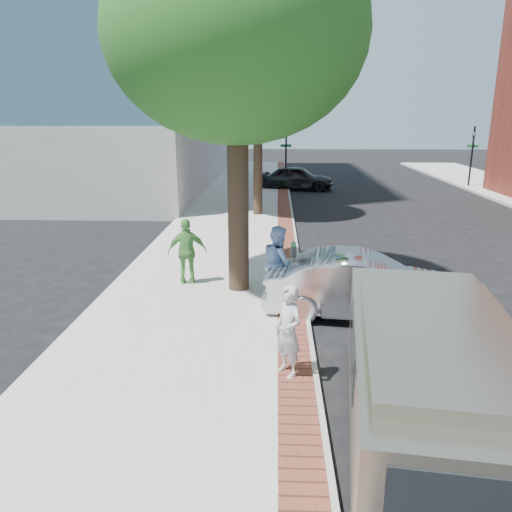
# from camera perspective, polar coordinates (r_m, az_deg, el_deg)

# --- Properties ---
(ground) EXTENTS (120.00, 120.00, 0.00)m
(ground) POSITION_cam_1_polar(r_m,az_deg,el_deg) (11.13, 0.42, -7.71)
(ground) COLOR black
(ground) RESTS_ON ground
(sidewalk) EXTENTS (5.00, 60.00, 0.15)m
(sidewalk) POSITION_cam_1_polar(r_m,az_deg,el_deg) (18.81, -3.30, 2.34)
(sidewalk) COLOR #9E9991
(sidewalk) RESTS_ON ground
(brick_strip) EXTENTS (0.60, 60.00, 0.01)m
(brick_strip) POSITION_cam_1_polar(r_m,az_deg,el_deg) (18.70, 3.42, 2.51)
(brick_strip) COLOR brown
(brick_strip) RESTS_ON sidewalk
(curb) EXTENTS (0.10, 60.00, 0.15)m
(curb) POSITION_cam_1_polar(r_m,az_deg,el_deg) (18.73, 4.49, 2.26)
(curb) COLOR gray
(curb) RESTS_ON ground
(office_base) EXTENTS (18.20, 22.20, 4.00)m
(office_base) POSITION_cam_1_polar(r_m,az_deg,el_deg) (34.94, -20.44, 10.80)
(office_base) COLOR gray
(office_base) RESTS_ON ground
(signal_near) EXTENTS (0.70, 0.15, 3.80)m
(signal_near) POSITION_cam_1_polar(r_m,az_deg,el_deg) (32.28, 3.45, 11.86)
(signal_near) COLOR black
(signal_near) RESTS_ON ground
(signal_far) EXTENTS (0.70, 0.15, 3.80)m
(signal_far) POSITION_cam_1_polar(r_m,az_deg,el_deg) (34.49, 23.47, 10.87)
(signal_far) COLOR black
(signal_far) RESTS_ON ground
(tree_near) EXTENTS (6.00, 6.00, 8.51)m
(tree_near) POSITION_cam_1_polar(r_m,az_deg,el_deg) (12.26, -2.24, 23.92)
(tree_near) COLOR black
(tree_near) RESTS_ON sidewalk
(tree_far) EXTENTS (4.80, 4.80, 7.14)m
(tree_far) POSITION_cam_1_polar(r_m,az_deg,el_deg) (22.23, 0.23, 17.99)
(tree_far) COLOR black
(tree_far) RESTS_ON sidewalk
(parking_meter) EXTENTS (0.12, 0.32, 1.47)m
(parking_meter) POSITION_cam_1_polar(r_m,az_deg,el_deg) (11.60, 4.29, -0.44)
(parking_meter) COLOR gray
(parking_meter) RESTS_ON sidewalk
(person_gray) EXTENTS (0.65, 0.70, 1.60)m
(person_gray) POSITION_cam_1_polar(r_m,az_deg,el_deg) (8.46, 3.72, -8.57)
(person_gray) COLOR #ABABB0
(person_gray) RESTS_ON sidewalk
(person_officer) EXTENTS (0.88, 1.02, 1.81)m
(person_officer) POSITION_cam_1_polar(r_m,az_deg,el_deg) (11.82, 2.56, -0.84)
(person_officer) COLOR #8FA8DD
(person_officer) RESTS_ON sidewalk
(person_green) EXTENTS (1.08, 0.60, 1.73)m
(person_green) POSITION_cam_1_polar(r_m,az_deg,el_deg) (13.13, -7.86, 0.53)
(person_green) COLOR #529744
(person_green) RESTS_ON sidewalk
(sedan_silver) EXTENTS (4.58, 2.05, 1.46)m
(sedan_silver) POSITION_cam_1_polar(r_m,az_deg,el_deg) (11.49, 12.21, -3.40)
(sedan_silver) COLOR #B1B3B9
(sedan_silver) RESTS_ON ground
(bg_car) EXTENTS (4.56, 2.27, 1.49)m
(bg_car) POSITION_cam_1_polar(r_m,az_deg,el_deg) (31.10, 4.75, 8.90)
(bg_car) COLOR black
(bg_car) RESTS_ON ground
(van) EXTENTS (2.70, 5.54, 1.97)m
(van) POSITION_cam_1_polar(r_m,az_deg,el_deg) (7.30, 19.16, -12.54)
(van) COLOR gray
(van) RESTS_ON ground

